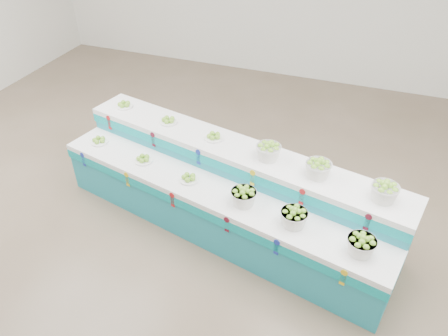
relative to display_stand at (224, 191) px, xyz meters
The scene contains 14 objects.
ground 0.79m from the display_stand, 155.53° to the right, with size 10.00×10.00×0.00m, color brown.
display_stand is the anchor object (origin of this frame).
plate_lower_left 1.87m from the display_stand, behind, with size 0.23×0.23×0.09m, color white.
plate_lower_mid 1.11m from the display_stand, behind, with size 0.23×0.23×0.09m, color white.
plate_lower_right 0.49m from the display_stand, 153.23° to the right, with size 0.23×0.23×0.09m, color white.
basket_lower_left 0.60m from the display_stand, 44.68° to the right, with size 0.29×0.29×0.21m, color silver, non-canonical shape.
basket_lower_mid 1.13m from the display_stand, 27.32° to the right, with size 0.29×0.29×0.21m, color silver, non-canonical shape.
basket_lower_right 1.82m from the display_stand, 21.55° to the right, with size 0.29×0.29×0.21m, color silver, non-canonical shape.
plate_upper_left 1.94m from the display_stand, 158.75° to the left, with size 0.23×0.23×0.09m, color white.
plate_upper_mid 1.22m from the display_stand, 152.65° to the left, with size 0.23×0.23×0.09m, color white.
plate_upper_right 0.70m from the display_stand, 127.50° to the left, with size 0.23×0.23×0.09m, color white.
basket_upper_left 0.80m from the display_stand, 18.95° to the left, with size 0.29×0.29×0.21m, color silver, non-canonical shape.
basket_upper_mid 1.25m from the display_stand, ahead, with size 0.29×0.29×0.21m, color silver, non-canonical shape.
basket_upper_right 1.90m from the display_stand, ahead, with size 0.29×0.29×0.21m, color silver, non-canonical shape.
Camera 1 is at (1.98, -3.63, 3.93)m, focal length 34.68 mm.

